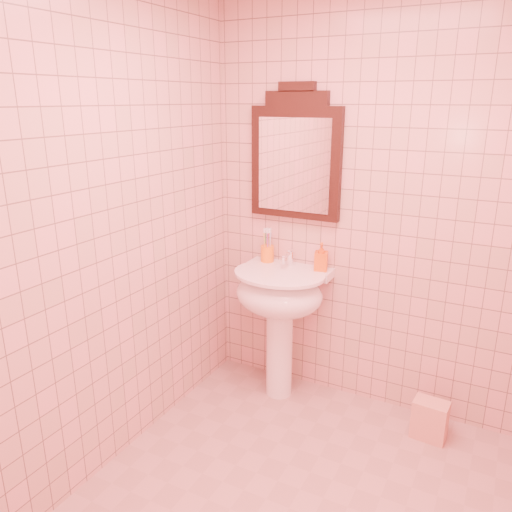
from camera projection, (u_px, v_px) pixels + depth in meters
The scene contains 8 objects.
floor at pixel (289, 508), 2.41m from camera, with size 2.20×2.20×0.00m, color tan.
back_wall at pixel (368, 212), 2.96m from camera, with size 2.00×0.02×2.50m, color tan.
pedestal_sink at pixel (279, 302), 3.15m from camera, with size 0.58×0.58×0.86m.
faucet at pixel (289, 258), 3.19m from camera, with size 0.04×0.16×0.11m.
mirror at pixel (295, 157), 3.06m from camera, with size 0.59×0.06×0.82m.
toothbrush_cup at pixel (267, 253), 3.28m from camera, with size 0.09×0.09×0.20m.
soap_dispenser at pixel (321, 257), 3.11m from camera, with size 0.08×0.08×0.18m, color #DA5D12.
towel at pixel (430, 420), 2.88m from camera, with size 0.19×0.13×0.23m, color #EAA68A.
Camera 1 is at (0.75, -1.79, 1.89)m, focal length 35.00 mm.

